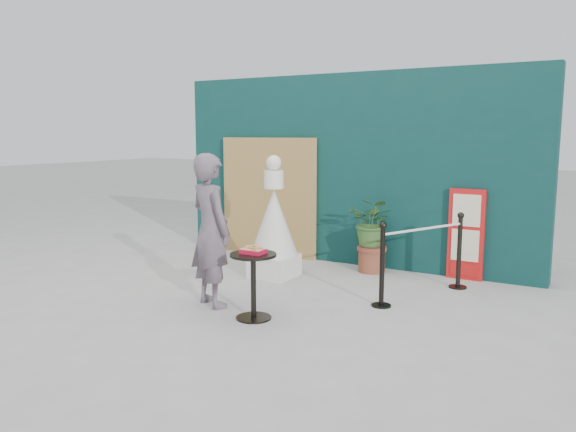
# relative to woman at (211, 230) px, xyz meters

# --- Properties ---
(ground) EXTENTS (60.00, 60.00, 0.00)m
(ground) POSITION_rel_woman_xyz_m (0.47, -0.18, -0.92)
(ground) COLOR #ADAAA5
(ground) RESTS_ON ground
(back_wall) EXTENTS (6.00, 0.30, 3.00)m
(back_wall) POSITION_rel_woman_xyz_m (0.47, 2.97, 0.58)
(back_wall) COLOR #0A3130
(back_wall) RESTS_ON ground
(bamboo_fence) EXTENTS (1.80, 0.08, 2.00)m
(bamboo_fence) POSITION_rel_woman_xyz_m (-0.93, 2.76, 0.08)
(bamboo_fence) COLOR tan
(bamboo_fence) RESTS_ON ground
(woman) EXTENTS (0.79, 0.67, 1.84)m
(woman) POSITION_rel_woman_xyz_m (0.00, 0.00, 0.00)
(woman) COLOR slate
(woman) RESTS_ON ground
(menu_board) EXTENTS (0.50, 0.07, 1.30)m
(menu_board) POSITION_rel_woman_xyz_m (2.37, 2.78, -0.27)
(menu_board) COLOR red
(menu_board) RESTS_ON ground
(statue) EXTENTS (0.69, 0.69, 1.77)m
(statue) POSITION_rel_woman_xyz_m (-0.06, 1.54, -0.20)
(statue) COLOR white
(statue) RESTS_ON ground
(cafe_table) EXTENTS (0.52, 0.52, 0.75)m
(cafe_table) POSITION_rel_woman_xyz_m (0.72, -0.17, -0.42)
(cafe_table) COLOR black
(cafe_table) RESTS_ON ground
(food_basket) EXTENTS (0.26, 0.19, 0.11)m
(food_basket) POSITION_rel_woman_xyz_m (0.73, -0.17, -0.13)
(food_basket) COLOR red
(food_basket) RESTS_ON cafe_table
(planter) EXTENTS (0.66, 0.57, 1.12)m
(planter) POSITION_rel_woman_xyz_m (1.06, 2.52, -0.27)
(planter) COLOR brown
(planter) RESTS_ON ground
(stanchion_barrier) EXTENTS (0.84, 1.54, 1.03)m
(stanchion_barrier) POSITION_rel_woman_xyz_m (2.11, 1.63, -0.43)
(stanchion_barrier) COLOR black
(stanchion_barrier) RESTS_ON ground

